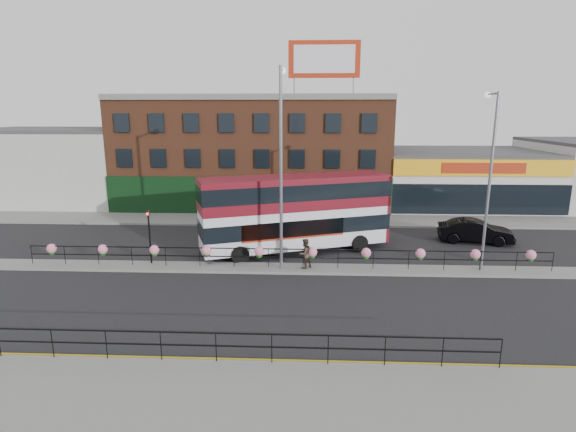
{
  "coord_description": "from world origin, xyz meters",
  "views": [
    {
      "loc": [
        1.22,
        -24.53,
        8.9
      ],
      "look_at": [
        0.0,
        3.0,
        2.5
      ],
      "focal_mm": 28.0,
      "sensor_mm": 36.0,
      "label": 1
    }
  ],
  "objects_px": {
    "double_decker_bus": "(296,206)",
    "lamp_column_east": "(489,167)",
    "car": "(475,231)",
    "pedestrian_a": "(210,249)",
    "lamp_column_west": "(281,152)",
    "pedestrian_b": "(305,254)"
  },
  "relations": [
    {
      "from": "lamp_column_east",
      "to": "pedestrian_b",
      "type": "bearing_deg",
      "value": -177.65
    },
    {
      "from": "pedestrian_a",
      "to": "lamp_column_east",
      "type": "height_order",
      "value": "lamp_column_east"
    },
    {
      "from": "double_decker_bus",
      "to": "lamp_column_east",
      "type": "relative_size",
      "value": 1.27
    },
    {
      "from": "car",
      "to": "pedestrian_a",
      "type": "relative_size",
      "value": 2.91
    },
    {
      "from": "pedestrian_a",
      "to": "pedestrian_b",
      "type": "distance_m",
      "value": 5.61
    },
    {
      "from": "pedestrian_b",
      "to": "lamp_column_east",
      "type": "bearing_deg",
      "value": 139.47
    },
    {
      "from": "double_decker_bus",
      "to": "lamp_column_east",
      "type": "distance_m",
      "value": 11.49
    },
    {
      "from": "pedestrian_a",
      "to": "lamp_column_west",
      "type": "bearing_deg",
      "value": -93.32
    },
    {
      "from": "lamp_column_west",
      "to": "lamp_column_east",
      "type": "distance_m",
      "value": 11.38
    },
    {
      "from": "double_decker_bus",
      "to": "lamp_column_east",
      "type": "xyz_separation_m",
      "value": [
        10.62,
        -3.27,
        2.94
      ]
    },
    {
      "from": "lamp_column_west",
      "to": "car",
      "type": "bearing_deg",
      "value": 24.69
    },
    {
      "from": "car",
      "to": "pedestrian_a",
      "type": "bearing_deg",
      "value": 118.76
    },
    {
      "from": "pedestrian_b",
      "to": "lamp_column_west",
      "type": "height_order",
      "value": "lamp_column_west"
    },
    {
      "from": "pedestrian_b",
      "to": "double_decker_bus",
      "type": "bearing_deg",
      "value": -123.48
    },
    {
      "from": "pedestrian_a",
      "to": "double_decker_bus",
      "type": "bearing_deg",
      "value": -55.66
    },
    {
      "from": "double_decker_bus",
      "to": "lamp_column_west",
      "type": "relative_size",
      "value": 1.12
    },
    {
      "from": "pedestrian_a",
      "to": "pedestrian_b",
      "type": "bearing_deg",
      "value": -93.62
    },
    {
      "from": "car",
      "to": "pedestrian_b",
      "type": "relative_size",
      "value": 2.99
    },
    {
      "from": "double_decker_bus",
      "to": "car",
      "type": "xyz_separation_m",
      "value": [
        12.42,
        2.54,
        -2.22
      ]
    },
    {
      "from": "double_decker_bus",
      "to": "pedestrian_a",
      "type": "bearing_deg",
      "value": -148.29
    },
    {
      "from": "car",
      "to": "lamp_column_west",
      "type": "relative_size",
      "value": 0.46
    },
    {
      "from": "double_decker_bus",
      "to": "lamp_column_east",
      "type": "height_order",
      "value": "lamp_column_east"
    }
  ]
}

